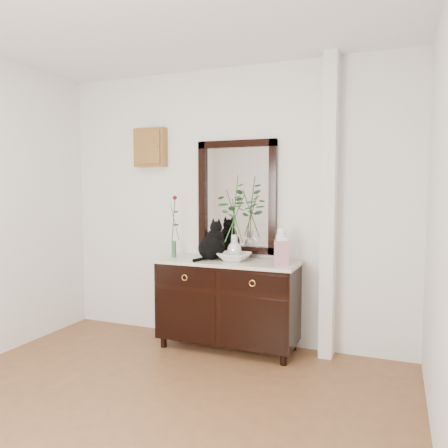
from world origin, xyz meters
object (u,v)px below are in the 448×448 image
at_px(sideboard, 228,300).
at_px(lotus_bowl, 234,257).
at_px(ginger_jar, 281,245).
at_px(cat, 212,240).

distance_m(sideboard, lotus_bowl, 0.42).
bearing_deg(ginger_jar, sideboard, 174.87).
relative_size(lotus_bowl, ginger_jar, 0.89).
bearing_deg(cat, ginger_jar, 11.18).
bearing_deg(cat, sideboard, 13.11).
bearing_deg(ginger_jar, cat, 175.49).
distance_m(sideboard, cat, 0.59).
distance_m(cat, ginger_jar, 0.70).
relative_size(sideboard, lotus_bowl, 4.34).
height_order(sideboard, cat, cat).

